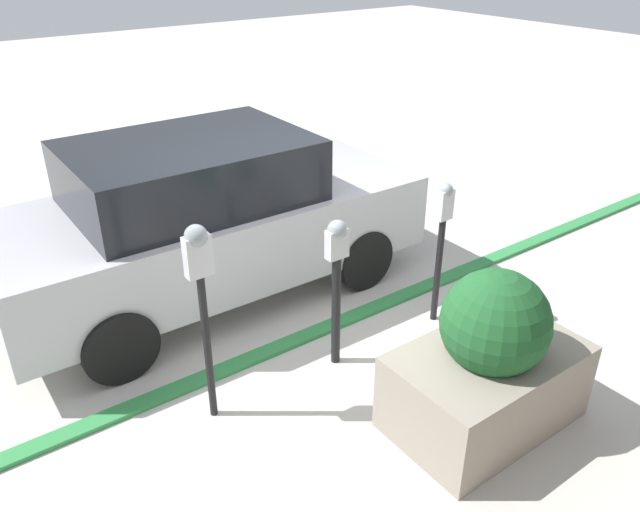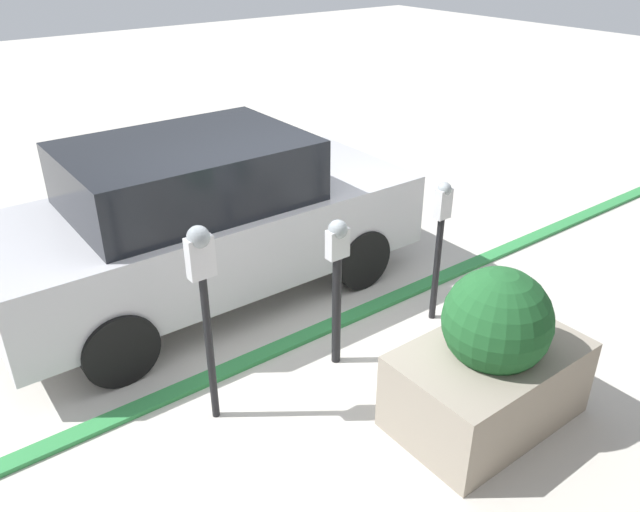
# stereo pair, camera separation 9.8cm
# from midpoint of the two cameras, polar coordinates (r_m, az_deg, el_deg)

# --- Properties ---
(ground_plane) EXTENTS (40.00, 40.00, 0.00)m
(ground_plane) POSITION_cam_midpoint_polar(r_m,az_deg,el_deg) (5.79, -1.13, -7.77)
(ground_plane) COLOR beige
(curb_strip) EXTENTS (13.50, 0.16, 0.04)m
(curb_strip) POSITION_cam_midpoint_polar(r_m,az_deg,el_deg) (5.83, -1.60, -7.24)
(curb_strip) COLOR #338C47
(curb_strip) RESTS_ON ground_plane
(parking_meter_nearest) EXTENTS (0.19, 0.16, 1.63)m
(parking_meter_nearest) POSITION_cam_midpoint_polar(r_m,az_deg,el_deg) (4.39, -11.30, -2.34)
(parking_meter_nearest) COLOR black
(parking_meter_nearest) RESTS_ON ground_plane
(parking_meter_second) EXTENTS (0.19, 0.16, 1.35)m
(parking_meter_second) POSITION_cam_midpoint_polar(r_m,az_deg,el_deg) (5.05, 1.02, -1.29)
(parking_meter_second) COLOR black
(parking_meter_second) RESTS_ON ground_plane
(parking_meter_middle) EXTENTS (0.15, 0.13, 1.40)m
(parking_meter_middle) POSITION_cam_midpoint_polar(r_m,az_deg,el_deg) (5.74, 10.48, 2.41)
(parking_meter_middle) COLOR black
(parking_meter_middle) RESTS_ON ground_plane
(planter_box) EXTENTS (1.43, 0.89, 1.29)m
(planter_box) POSITION_cam_midpoint_polar(r_m,az_deg,el_deg) (4.81, 14.75, -9.32)
(planter_box) COLOR gray
(planter_box) RESTS_ON ground_plane
(parked_car_front) EXTENTS (4.19, 1.82, 1.65)m
(parked_car_front) POSITION_cam_midpoint_polar(r_m,az_deg,el_deg) (6.22, -10.99, 3.36)
(parked_car_front) COLOR #B7B7BC
(parked_car_front) RESTS_ON ground_plane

